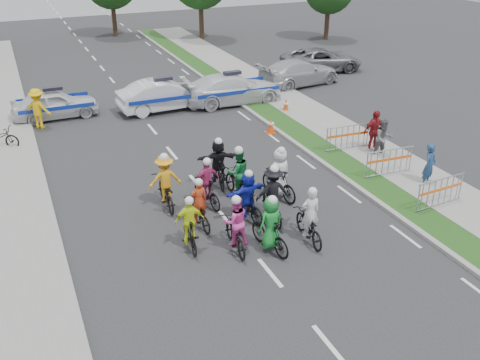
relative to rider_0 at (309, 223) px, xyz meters
name	(u,v)px	position (x,y,z in m)	size (l,w,h in m)	color
ground	(270,273)	(-1.78, -1.02, -0.60)	(90.00, 90.00, 0.00)	#28282B
curb_right	(330,168)	(3.32, 3.98, -0.54)	(0.20, 60.00, 0.12)	gray
grass_strip	(346,165)	(4.02, 3.98, -0.55)	(1.20, 60.00, 0.11)	#193F14
sidewalk_right	(384,158)	(5.82, 3.98, -0.54)	(2.40, 60.00, 0.13)	gray
sidewalk_left	(6,233)	(-8.28, 3.98, -0.54)	(3.00, 60.00, 0.13)	gray
rider_0	(309,223)	(0.00, 0.00, 0.00)	(0.80, 1.83, 1.82)	black
rider_1	(270,229)	(-1.29, -0.02, 0.11)	(0.85, 1.80, 1.83)	black
rider_2	(235,229)	(-2.19, 0.45, 0.07)	(0.80, 1.81, 1.80)	black
rider_3	(190,228)	(-3.36, 1.06, 0.06)	(0.89, 1.67, 1.72)	black
rider_4	(272,198)	(-0.42, 1.57, 0.15)	(1.16, 1.98, 1.94)	black
rider_5	(248,199)	(-1.15, 1.85, 0.15)	(1.48, 1.75, 1.78)	black
rider_6	(199,210)	(-2.70, 2.11, -0.04)	(0.67, 1.68, 1.69)	black
rider_7	(279,178)	(0.44, 2.75, 0.15)	(0.89, 1.90, 1.93)	black
rider_8	(238,179)	(-0.87, 3.28, 0.13)	(0.85, 1.96, 1.97)	black
rider_9	(207,187)	(-2.00, 3.24, 0.09)	(0.94, 1.75, 1.78)	black
rider_10	(165,186)	(-3.27, 3.76, 0.15)	(1.12, 1.95, 1.96)	black
rider_11	(218,165)	(-1.08, 4.55, 0.17)	(1.51, 1.80, 1.84)	black
police_car_0	(55,104)	(-5.58, 14.40, 0.08)	(1.61, 4.00, 1.36)	silver
police_car_1	(164,95)	(-0.45, 13.43, 0.15)	(1.60, 4.58, 1.51)	silver
police_car_2	(232,89)	(3.10, 13.08, 0.15)	(2.12, 5.21, 1.51)	silver
civilian_sedan	(299,72)	(7.89, 14.62, 0.12)	(2.03, 5.00, 1.45)	#B6B6BB
civilian_suv	(322,60)	(10.75, 16.80, 0.10)	(2.33, 5.06, 1.41)	slate
spectator_0	(429,165)	(5.80, 1.48, 0.19)	(0.57, 0.38, 1.58)	navy
spectator_1	(384,139)	(5.83, 4.16, 0.22)	(0.80, 0.62, 1.64)	#5A5B5F
spectator_2	(374,131)	(5.88, 4.84, 0.28)	(1.03, 0.43, 1.76)	maroon
marshal_hiviz	(38,109)	(-6.41, 13.21, 0.33)	(1.20, 0.69, 1.86)	#EAB80C
barrier_0	(440,194)	(4.92, -0.06, -0.04)	(2.00, 0.50, 1.12)	#A5A8AD
barrier_1	(389,163)	(4.92, 2.59, -0.04)	(2.00, 0.50, 1.12)	#A5A8AD
barrier_2	(347,138)	(4.92, 5.29, -0.04)	(2.00, 0.50, 1.12)	#A5A8AD
cone_0	(271,126)	(2.97, 8.38, -0.26)	(0.40, 0.40, 0.70)	#F24C0C
cone_1	(286,106)	(4.94, 10.63, -0.26)	(0.40, 0.40, 0.70)	#F24C0C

